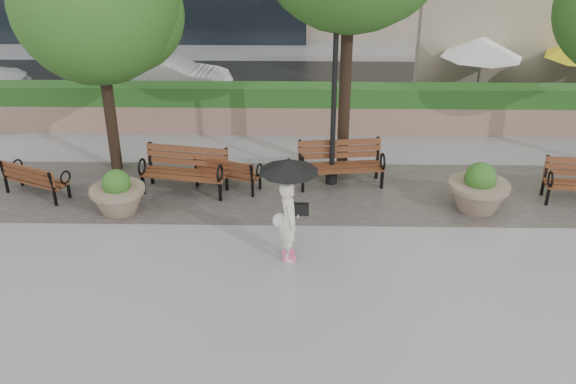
{
  "coord_description": "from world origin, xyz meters",
  "views": [
    {
      "loc": [
        0.73,
        -10.48,
        6.81
      ],
      "look_at": [
        0.52,
        0.82,
        1.1
      ],
      "focal_mm": 40.0,
      "sensor_mm": 36.0,
      "label": 1
    }
  ],
  "objects_px": {
    "bench_3": "(341,173)",
    "car_right": "(165,77)",
    "planter_right": "(478,191)",
    "pedestrian": "(289,199)",
    "lamppost": "(334,107)",
    "planter_left": "(118,196)",
    "bench_2": "(228,179)",
    "bench_1": "(185,180)",
    "bench_0": "(37,186)"
  },
  "relations": [
    {
      "from": "bench_1",
      "to": "bench_2",
      "type": "bearing_deg",
      "value": 22.33
    },
    {
      "from": "bench_1",
      "to": "car_right",
      "type": "relative_size",
      "value": 0.48
    },
    {
      "from": "bench_2",
      "to": "bench_3",
      "type": "distance_m",
      "value": 2.68
    },
    {
      "from": "planter_right",
      "to": "pedestrian",
      "type": "relative_size",
      "value": 0.64
    },
    {
      "from": "bench_3",
      "to": "pedestrian",
      "type": "height_order",
      "value": "pedestrian"
    },
    {
      "from": "planter_left",
      "to": "bench_1",
      "type": "bearing_deg",
      "value": 36.87
    },
    {
      "from": "lamppost",
      "to": "planter_left",
      "type": "bearing_deg",
      "value": -162.19
    },
    {
      "from": "bench_3",
      "to": "car_right",
      "type": "bearing_deg",
      "value": 123.08
    },
    {
      "from": "car_right",
      "to": "pedestrian",
      "type": "xyz_separation_m",
      "value": [
        4.23,
        -9.63,
        0.55
      ]
    },
    {
      "from": "lamppost",
      "to": "bench_1",
      "type": "bearing_deg",
      "value": -171.04
    },
    {
      "from": "bench_2",
      "to": "car_right",
      "type": "height_order",
      "value": "car_right"
    },
    {
      "from": "bench_1",
      "to": "bench_3",
      "type": "bearing_deg",
      "value": 16.73
    },
    {
      "from": "car_right",
      "to": "bench_3",
      "type": "bearing_deg",
      "value": -138.33
    },
    {
      "from": "planter_left",
      "to": "pedestrian",
      "type": "relative_size",
      "value": 0.58
    },
    {
      "from": "bench_3",
      "to": "lamppost",
      "type": "bearing_deg",
      "value": 146.01
    },
    {
      "from": "car_right",
      "to": "planter_left",
      "type": "bearing_deg",
      "value": -175.19
    },
    {
      "from": "bench_2",
      "to": "pedestrian",
      "type": "xyz_separation_m",
      "value": [
        1.49,
        -2.98,
        1.02
      ]
    },
    {
      "from": "bench_3",
      "to": "planter_left",
      "type": "bearing_deg",
      "value": -171.06
    },
    {
      "from": "bench_1",
      "to": "planter_left",
      "type": "relative_size",
      "value": 1.72
    },
    {
      "from": "bench_1",
      "to": "bench_2",
      "type": "relative_size",
      "value": 1.27
    },
    {
      "from": "bench_1",
      "to": "pedestrian",
      "type": "relative_size",
      "value": 1.0
    },
    {
      "from": "pedestrian",
      "to": "lamppost",
      "type": "bearing_deg",
      "value": -22.46
    },
    {
      "from": "bench_3",
      "to": "pedestrian",
      "type": "relative_size",
      "value": 1.0
    },
    {
      "from": "planter_left",
      "to": "planter_right",
      "type": "xyz_separation_m",
      "value": [
        7.95,
        0.27,
        0.04
      ]
    },
    {
      "from": "bench_2",
      "to": "planter_left",
      "type": "relative_size",
      "value": 1.36
    },
    {
      "from": "bench_1",
      "to": "pedestrian",
      "type": "distance_m",
      "value": 3.83
    },
    {
      "from": "bench_1",
      "to": "pedestrian",
      "type": "xyz_separation_m",
      "value": [
        2.47,
        -2.76,
        0.95
      ]
    },
    {
      "from": "pedestrian",
      "to": "planter_right",
      "type": "bearing_deg",
      "value": -69.91
    },
    {
      "from": "bench_1",
      "to": "lamppost",
      "type": "xyz_separation_m",
      "value": [
        3.44,
        0.54,
        1.63
      ]
    },
    {
      "from": "planter_left",
      "to": "lamppost",
      "type": "distance_m",
      "value": 5.23
    },
    {
      "from": "bench_1",
      "to": "bench_2",
      "type": "xyz_separation_m",
      "value": [
        0.99,
        0.22,
        -0.07
      ]
    },
    {
      "from": "bench_2",
      "to": "bench_0",
      "type": "bearing_deg",
      "value": 26.54
    },
    {
      "from": "planter_left",
      "to": "car_right",
      "type": "xyz_separation_m",
      "value": [
        -0.45,
        7.85,
        0.32
      ]
    },
    {
      "from": "bench_2",
      "to": "planter_right",
      "type": "distance_m",
      "value": 5.73
    },
    {
      "from": "planter_left",
      "to": "bench_2",
      "type": "bearing_deg",
      "value": 27.6
    },
    {
      "from": "bench_3",
      "to": "planter_right",
      "type": "xyz_separation_m",
      "value": [
        2.98,
        -1.15,
        0.12
      ]
    },
    {
      "from": "planter_left",
      "to": "planter_right",
      "type": "height_order",
      "value": "planter_right"
    },
    {
      "from": "bench_1",
      "to": "planter_left",
      "type": "xyz_separation_m",
      "value": [
        -1.31,
        -0.99,
        0.08
      ]
    },
    {
      "from": "lamppost",
      "to": "pedestrian",
      "type": "relative_size",
      "value": 2.12
    },
    {
      "from": "bench_1",
      "to": "planter_right",
      "type": "relative_size",
      "value": 1.55
    },
    {
      "from": "pedestrian",
      "to": "bench_1",
      "type": "bearing_deg",
      "value": 35.71
    },
    {
      "from": "bench_0",
      "to": "bench_2",
      "type": "height_order",
      "value": "bench_0"
    },
    {
      "from": "planter_right",
      "to": "car_right",
      "type": "height_order",
      "value": "car_right"
    },
    {
      "from": "bench_2",
      "to": "planter_right",
      "type": "xyz_separation_m",
      "value": [
        5.65,
        -0.93,
        0.19
      ]
    },
    {
      "from": "pedestrian",
      "to": "car_right",
      "type": "bearing_deg",
      "value": 17.63
    },
    {
      "from": "bench_2",
      "to": "lamppost",
      "type": "height_order",
      "value": "lamppost"
    },
    {
      "from": "bench_3",
      "to": "bench_1",
      "type": "bearing_deg",
      "value": 179.77
    },
    {
      "from": "lamppost",
      "to": "pedestrian",
      "type": "bearing_deg",
      "value": -106.35
    },
    {
      "from": "bench_0",
      "to": "bench_2",
      "type": "distance_m",
      "value": 4.41
    },
    {
      "from": "bench_1",
      "to": "pedestrian",
      "type": "height_order",
      "value": "pedestrian"
    }
  ]
}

